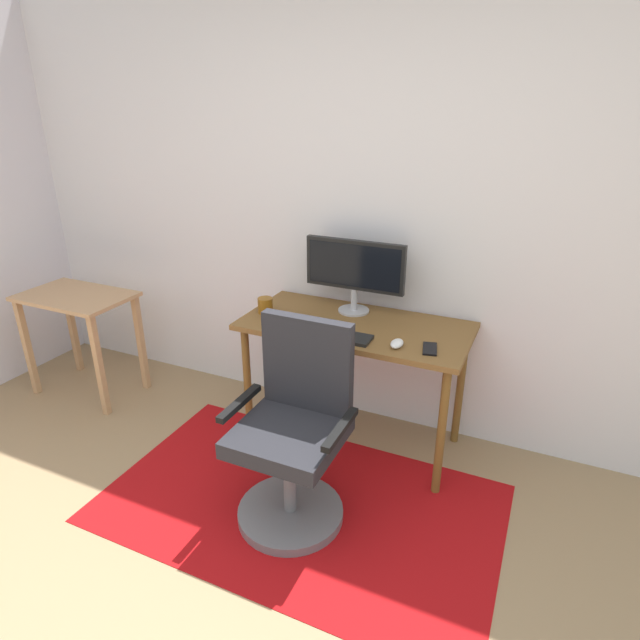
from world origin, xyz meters
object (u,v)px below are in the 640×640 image
object	(u,v)px
keyboard	(331,334)
office_chair	(294,440)
computer_mouse	(397,343)
monitor	(355,268)
coffee_cup	(265,305)
side_table	(79,314)
cell_phone	(430,349)
desk	(355,339)

from	to	relation	value
keyboard	office_chair	world-z (taller)	office_chair
keyboard	computer_mouse	size ratio (longest dim) A/B	4.13
office_chair	keyboard	bearing A→B (deg)	91.62
monitor	office_chair	size ratio (longest dim) A/B	0.59
monitor	keyboard	distance (m)	0.45
office_chair	coffee_cup	bearing A→B (deg)	128.75
monitor	side_table	distance (m)	1.91
cell_phone	office_chair	size ratio (longest dim) A/B	0.14
computer_mouse	cell_phone	bearing A→B (deg)	11.96
side_table	cell_phone	bearing A→B (deg)	1.47
computer_mouse	side_table	size ratio (longest dim) A/B	0.14
coffee_cup	side_table	bearing A→B (deg)	-173.81
keyboard	cell_phone	size ratio (longest dim) A/B	3.07
desk	office_chair	bearing A→B (deg)	-93.64
desk	side_table	size ratio (longest dim) A/B	1.72
monitor	coffee_cup	world-z (taller)	monitor
monitor	computer_mouse	world-z (taller)	monitor
desk	office_chair	world-z (taller)	office_chair
coffee_cup	office_chair	bearing A→B (deg)	-51.05
keyboard	office_chair	xyz separation A→B (m)	(0.01, -0.47, -0.36)
monitor	cell_phone	size ratio (longest dim) A/B	4.16
computer_mouse	coffee_cup	distance (m)	0.83
desk	computer_mouse	size ratio (longest dim) A/B	12.03
monitor	cell_phone	world-z (taller)	monitor
computer_mouse	side_table	distance (m)	2.19
desk	monitor	xyz separation A→B (m)	(-0.07, 0.16, 0.35)
monitor	desk	bearing A→B (deg)	-65.69
desk	side_table	world-z (taller)	desk
monitor	side_table	world-z (taller)	monitor
keyboard	coffee_cup	distance (m)	0.49
desk	keyboard	xyz separation A→B (m)	(-0.06, -0.20, 0.10)
coffee_cup	keyboard	bearing A→B (deg)	-16.14
desk	office_chair	size ratio (longest dim) A/B	1.26
office_chair	desk	bearing A→B (deg)	86.17
desk	computer_mouse	world-z (taller)	computer_mouse
side_table	monitor	bearing A→B (deg)	11.74
computer_mouse	keyboard	bearing A→B (deg)	-177.38
computer_mouse	coffee_cup	bearing A→B (deg)	171.65
computer_mouse	desk	bearing A→B (deg)	147.58
monitor	keyboard	size ratio (longest dim) A/B	1.35
computer_mouse	monitor	bearing A→B (deg)	136.35
monitor	keyboard	world-z (taller)	monitor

